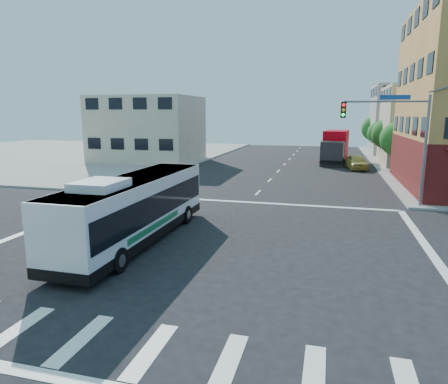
# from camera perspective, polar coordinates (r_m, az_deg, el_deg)

# --- Properties ---
(ground) EXTENTS (120.00, 120.00, 0.00)m
(ground) POSITION_cam_1_polar(r_m,az_deg,el_deg) (18.02, -2.42, -7.83)
(ground) COLOR black
(ground) RESTS_ON ground
(sidewalk_nw) EXTENTS (50.00, 50.00, 0.15)m
(sidewalk_nw) POSITION_cam_1_polar(r_m,az_deg,el_deg) (65.35, -23.18, 5.11)
(sidewalk_nw) COLOR #9A978E
(sidewalk_nw) RESTS_ON ground
(building_east_near) EXTENTS (12.06, 10.06, 9.00)m
(building_east_near) POSITION_cam_1_polar(r_m,az_deg,el_deg) (51.66, 28.46, 8.26)
(building_east_near) COLOR #C3AE95
(building_east_near) RESTS_ON ground
(building_east_far) EXTENTS (12.06, 10.06, 10.00)m
(building_east_far) POSITION_cam_1_polar(r_m,az_deg,el_deg) (65.35, 25.68, 9.25)
(building_east_far) COLOR #969691
(building_east_far) RESTS_ON ground
(building_west) EXTENTS (12.06, 10.06, 8.00)m
(building_west) POSITION_cam_1_polar(r_m,az_deg,el_deg) (51.30, -10.83, 8.82)
(building_west) COLOR beige
(building_west) RESTS_ON ground
(signal_mast_ne) EXTENTS (7.91, 1.13, 8.07)m
(signal_mast_ne) POSITION_cam_1_polar(r_m,az_deg,el_deg) (27.20, 23.52, 8.36)
(signal_mast_ne) COLOR slate
(signal_mast_ne) RESTS_ON ground
(street_tree_a) EXTENTS (3.60, 3.60, 5.53)m
(street_tree_a) POSITION_cam_1_polar(r_m,az_deg,el_deg) (44.78, 23.77, 7.25)
(street_tree_a) COLOR #361F13
(street_tree_a) RESTS_ON ground
(street_tree_b) EXTENTS (3.80, 3.80, 5.79)m
(street_tree_b) POSITION_cam_1_polar(r_m,az_deg,el_deg) (52.68, 22.49, 7.96)
(street_tree_b) COLOR #361F13
(street_tree_b) RESTS_ON ground
(street_tree_c) EXTENTS (3.40, 3.40, 5.29)m
(street_tree_c) POSITION_cam_1_polar(r_m,az_deg,el_deg) (60.63, 21.50, 8.05)
(street_tree_c) COLOR #361F13
(street_tree_c) RESTS_ON ground
(street_tree_d) EXTENTS (4.00, 4.00, 6.03)m
(street_tree_d) POSITION_cam_1_polar(r_m,az_deg,el_deg) (68.57, 20.79, 8.71)
(street_tree_d) COLOR #361F13
(street_tree_d) RESTS_ON ground
(transit_bus) EXTENTS (2.57, 11.23, 3.32)m
(transit_bus) POSITION_cam_1_polar(r_m,az_deg,el_deg) (18.75, -12.52, -2.18)
(transit_bus) COLOR black
(transit_bus) RESTS_ON ground
(box_truck) EXTENTS (3.35, 8.84, 3.88)m
(box_truck) POSITION_cam_1_polar(r_m,az_deg,el_deg) (50.19, 15.58, 6.14)
(box_truck) COLOR #232327
(box_truck) RESTS_ON ground
(parked_car) EXTENTS (2.50, 4.85, 1.58)m
(parked_car) POSITION_cam_1_polar(r_m,az_deg,el_deg) (45.32, 18.40, 4.10)
(parked_car) COLOR #BFB04D
(parked_car) RESTS_ON ground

